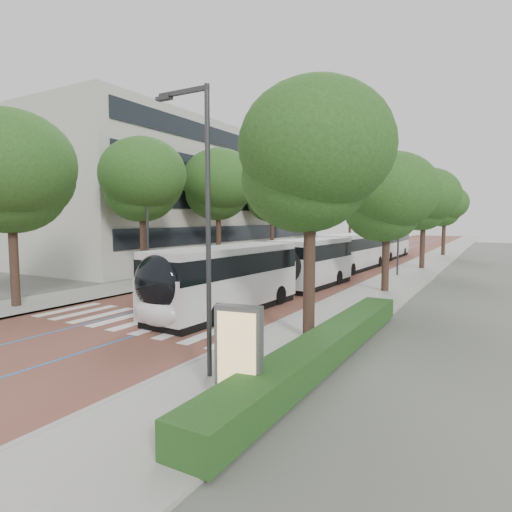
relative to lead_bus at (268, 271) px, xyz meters
The scene contains 20 objects.
ground 8.86m from the lead_bus, 107.46° to the right, with size 160.00×160.00×0.00m, color #51544C.
road 31.84m from the lead_bus, 94.72° to the left, with size 11.00×140.00×0.02m, color brown.
sidewalk_left 33.30m from the lead_bus, 107.70° to the left, with size 4.00×140.00×0.12m, color #9B9893.
sidewalk_right 32.10m from the lead_bus, 81.23° to the left, with size 4.00×140.00×0.12m, color #9B9893.
kerb_left 32.77m from the lead_bus, 104.53° to the left, with size 0.20×140.00×0.14m, color gray.
kerb_right 31.87m from the lead_bus, 84.62° to the left, with size 0.20×140.00×0.14m, color gray.
zebra_crossing 7.87m from the lead_bus, 108.27° to the right, with size 10.55×3.60×0.01m.
lane_line_left 32.01m from the lead_bus, 97.57° to the left, with size 0.12×126.00×0.01m, color #2366B2.
lane_line_right 31.74m from the lead_bus, 91.83° to the left, with size 0.12×126.00×0.01m, color #2366B2.
office_building 30.07m from the lead_bus, 138.29° to the left, with size 18.11×40.00×14.00m.
hedge 10.60m from the lead_bus, 52.04° to the right, with size 1.20×14.00×0.80m, color #1C3F16.
streetlight_near 12.42m from the lead_bus, 70.50° to the right, with size 1.82×0.20×8.00m.
streetlight_far 14.61m from the lead_bus, 73.69° to the left, with size 1.82×0.20×8.00m.
lamp_post_left 9.07m from the lead_bus, behind, with size 0.14×0.14×8.00m, color #313134.
trees_left 19.51m from the lead_bus, 122.52° to the left, with size 6.37×61.11×9.89m.
trees_right 13.75m from the lead_bus, 67.05° to the left, with size 5.64×47.20×8.85m.
lead_bus is the anchor object (origin of this frame).
bus_queued_0 15.61m from the lead_bus, 90.29° to the left, with size 3.03×12.49×3.20m.
bus_queued_1 28.96m from the lead_bus, 90.40° to the left, with size 2.64×12.42×3.20m.
ad_panel 13.74m from the lead_bus, 64.73° to the right, with size 1.18×0.53×2.38m.
Camera 1 is at (13.77, -12.51, 4.54)m, focal length 30.00 mm.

